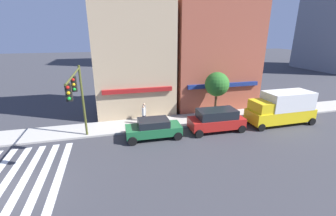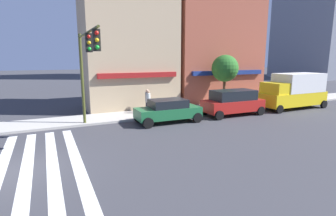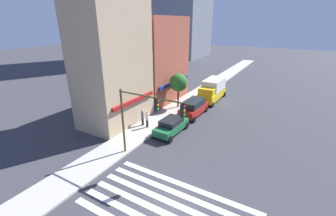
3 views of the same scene
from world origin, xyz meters
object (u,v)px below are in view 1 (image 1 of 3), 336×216
object	(u,v)px
traffic_signal	(78,93)
pedestrian_grey_coat	(144,112)
pedestrian_white_shirt	(144,114)
street_tree	(217,84)
suv_red	(216,120)
box_truck_yellow	(282,107)
sedan_green	(154,128)

from	to	relation	value
traffic_signal	pedestrian_grey_coat	world-z (taller)	traffic_signal
pedestrian_white_shirt	street_tree	world-z (taller)	street_tree
pedestrian_grey_coat	traffic_signal	bearing A→B (deg)	46.44
traffic_signal	suv_red	world-z (taller)	traffic_signal
box_truck_yellow	pedestrian_grey_coat	size ratio (longest dim) A/B	3.52
traffic_signal	box_truck_yellow	distance (m)	17.53
traffic_signal	box_truck_yellow	bearing A→B (deg)	2.16
pedestrian_white_shirt	street_tree	distance (m)	7.51
pedestrian_white_shirt	traffic_signal	bearing A→B (deg)	5.10
box_truck_yellow	pedestrian_white_shirt	world-z (taller)	box_truck_yellow
suv_red	street_tree	size ratio (longest dim) A/B	1.06
traffic_signal	pedestrian_grey_coat	xyz separation A→B (m)	(5.07, 4.15, -3.22)
sedan_green	traffic_signal	bearing A→B (deg)	-171.56
street_tree	box_truck_yellow	bearing A→B (deg)	-27.90
suv_red	pedestrian_grey_coat	xyz separation A→B (m)	(-5.69, 3.50, 0.04)
pedestrian_white_shirt	box_truck_yellow	bearing A→B (deg)	137.48
traffic_signal	sedan_green	bearing A→B (deg)	7.09
sedan_green	suv_red	distance (m)	5.51
traffic_signal	sedan_green	size ratio (longest dim) A/B	1.40
box_truck_yellow	street_tree	size ratio (longest dim) A/B	1.39
pedestrian_white_shirt	street_tree	bearing A→B (deg)	150.27
suv_red	pedestrian_grey_coat	bearing A→B (deg)	149.75
sedan_green	pedestrian_white_shirt	bearing A→B (deg)	98.63
traffic_signal	box_truck_yellow	xyz separation A→B (m)	(17.31, 0.65, -2.70)
box_truck_yellow	pedestrian_grey_coat	distance (m)	12.74
suv_red	box_truck_yellow	size ratio (longest dim) A/B	0.76
sedan_green	street_tree	xyz separation A→B (m)	(6.77, 2.80, 2.60)
suv_red	pedestrian_white_shirt	xyz separation A→B (m)	(-5.87, 2.78, 0.04)
traffic_signal	pedestrian_white_shirt	size ratio (longest dim) A/B	3.51
traffic_signal	pedestrian_white_shirt	xyz separation A→B (m)	(4.89, 3.43, -3.22)
pedestrian_white_shirt	pedestrian_grey_coat	distance (m)	0.74
street_tree	pedestrian_white_shirt	bearing A→B (deg)	-179.81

